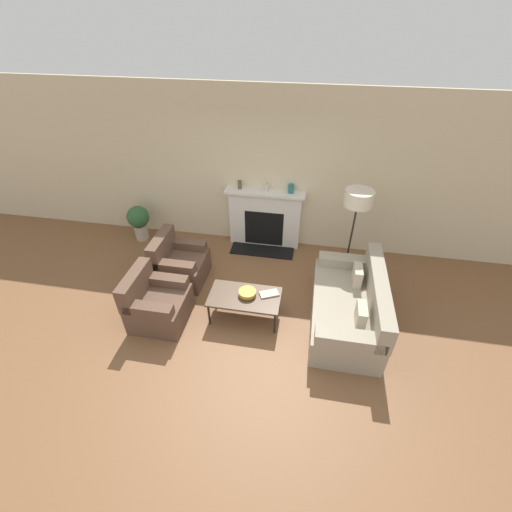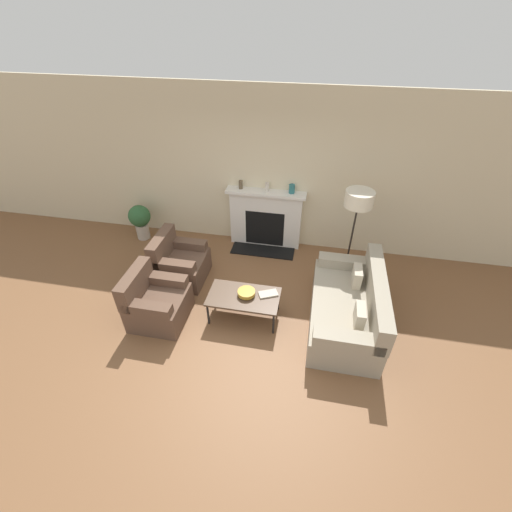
% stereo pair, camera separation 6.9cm
% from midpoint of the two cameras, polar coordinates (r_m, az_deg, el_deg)
% --- Properties ---
extents(ground_plane, '(18.00, 18.00, 0.00)m').
position_cam_midpoint_polar(ground_plane, '(5.15, -3.25, -12.59)').
color(ground_plane, brown).
extents(wall_back, '(18.00, 0.06, 2.90)m').
position_cam_midpoint_polar(wall_back, '(6.28, 1.78, 13.87)').
color(wall_back, beige).
rests_on(wall_back, ground_plane).
extents(fireplace, '(1.46, 0.59, 1.15)m').
position_cam_midpoint_polar(fireplace, '(6.55, 1.90, 6.15)').
color(fireplace, silver).
rests_on(fireplace, ground_plane).
extents(couch, '(0.97, 1.82, 0.87)m').
position_cam_midpoint_polar(couch, '(5.22, 15.63, -8.28)').
color(couch, '#9E937F').
rests_on(couch, ground_plane).
extents(armchair_near, '(0.79, 0.80, 0.84)m').
position_cam_midpoint_polar(armchair_near, '(5.32, -16.02, -7.41)').
color(armchair_near, brown).
rests_on(armchair_near, ground_plane).
extents(armchair_far, '(0.79, 0.80, 0.84)m').
position_cam_midpoint_polar(armchair_far, '(5.96, -12.34, -1.17)').
color(armchair_far, brown).
rests_on(armchair_far, ground_plane).
extents(coffee_table, '(1.06, 0.58, 0.42)m').
position_cam_midpoint_polar(coffee_table, '(5.09, -1.67, -6.93)').
color(coffee_table, '#4C3828').
rests_on(coffee_table, ground_plane).
extents(bowl, '(0.26, 0.26, 0.08)m').
position_cam_midpoint_polar(bowl, '(5.05, -1.22, -6.12)').
color(bowl, '#BC8E2D').
rests_on(bowl, coffee_table).
extents(book, '(0.32, 0.25, 0.02)m').
position_cam_midpoint_polar(book, '(5.08, 2.44, -6.32)').
color(book, '#B2A893').
rests_on(book, coffee_table).
extents(floor_lamp, '(0.45, 0.45, 1.60)m').
position_cam_midpoint_polar(floor_lamp, '(5.57, 16.96, 8.01)').
color(floor_lamp, black).
rests_on(floor_lamp, ground_plane).
extents(mantel_vase_left, '(0.07, 0.07, 0.16)m').
position_cam_midpoint_polar(mantel_vase_left, '(6.33, -2.25, 11.80)').
color(mantel_vase_left, brown).
rests_on(mantel_vase_left, fireplace).
extents(mantel_vase_center_left, '(0.07, 0.07, 0.16)m').
position_cam_midpoint_polar(mantel_vase_center_left, '(6.24, 2.19, 11.46)').
color(mantel_vase_center_left, beige).
rests_on(mantel_vase_center_left, fireplace).
extents(mantel_vase_center_right, '(0.11, 0.11, 0.16)m').
position_cam_midpoint_polar(mantel_vase_center_right, '(6.20, 6.32, 11.06)').
color(mantel_vase_center_right, '#28666B').
rests_on(mantel_vase_center_right, fireplace).
extents(potted_plant, '(0.43, 0.43, 0.72)m').
position_cam_midpoint_polar(potted_plant, '(7.15, -18.49, 5.85)').
color(potted_plant, '#B2A899').
rests_on(potted_plant, ground_plane).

